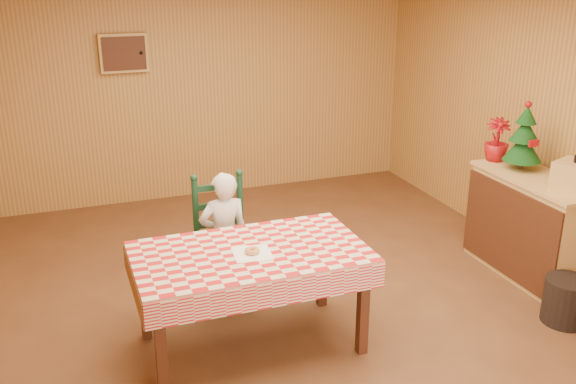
{
  "coord_description": "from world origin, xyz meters",
  "views": [
    {
      "loc": [
        -1.68,
        -4.34,
        2.7
      ],
      "look_at": [
        0.0,
        0.2,
        0.95
      ],
      "focal_mm": 40.0,
      "sensor_mm": 36.0,
      "label": 1
    }
  ],
  "objects_px": {
    "seated_child": "(224,238)",
    "shelf_unit": "(532,227)",
    "dining_table": "(250,261)",
    "ladder_chair": "(223,242)",
    "christmas_tree": "(524,139)",
    "crate": "(576,177)",
    "storage_bin": "(567,301)"
  },
  "relations": [
    {
      "from": "dining_table",
      "to": "shelf_unit",
      "type": "xyz_separation_m",
      "value": [
        2.69,
        0.23,
        -0.22
      ]
    },
    {
      "from": "ladder_chair",
      "to": "shelf_unit",
      "type": "bearing_deg",
      "value": -11.63
    },
    {
      "from": "seated_child",
      "to": "shelf_unit",
      "type": "bearing_deg",
      "value": 169.53
    },
    {
      "from": "shelf_unit",
      "to": "christmas_tree",
      "type": "xyz_separation_m",
      "value": [
        0.01,
        0.25,
        0.74
      ]
    },
    {
      "from": "crate",
      "to": "dining_table",
      "type": "bearing_deg",
      "value": 176.46
    },
    {
      "from": "ladder_chair",
      "to": "crate",
      "type": "bearing_deg",
      "value": -19.47
    },
    {
      "from": "ladder_chair",
      "to": "christmas_tree",
      "type": "height_order",
      "value": "christmas_tree"
    },
    {
      "from": "seated_child",
      "to": "christmas_tree",
      "type": "relative_size",
      "value": 1.81
    },
    {
      "from": "ladder_chair",
      "to": "storage_bin",
      "type": "relative_size",
      "value": 2.96
    },
    {
      "from": "dining_table",
      "to": "ladder_chair",
      "type": "height_order",
      "value": "ladder_chair"
    },
    {
      "from": "crate",
      "to": "christmas_tree",
      "type": "bearing_deg",
      "value": 90.0
    },
    {
      "from": "ladder_chair",
      "to": "shelf_unit",
      "type": "distance_m",
      "value": 2.75
    },
    {
      "from": "dining_table",
      "to": "storage_bin",
      "type": "xyz_separation_m",
      "value": [
        2.42,
        -0.55,
        -0.51
      ]
    },
    {
      "from": "seated_child",
      "to": "storage_bin",
      "type": "bearing_deg",
      "value": 152.2
    },
    {
      "from": "ladder_chair",
      "to": "crate",
      "type": "distance_m",
      "value": 2.92
    },
    {
      "from": "storage_bin",
      "to": "dining_table",
      "type": "bearing_deg",
      "value": 167.28
    },
    {
      "from": "seated_child",
      "to": "storage_bin",
      "type": "distance_m",
      "value": 2.76
    },
    {
      "from": "christmas_tree",
      "to": "crate",
      "type": "bearing_deg",
      "value": -90.0
    },
    {
      "from": "seated_child",
      "to": "christmas_tree",
      "type": "height_order",
      "value": "christmas_tree"
    },
    {
      "from": "crate",
      "to": "storage_bin",
      "type": "xyz_separation_m",
      "value": [
        -0.28,
        -0.38,
        -0.87
      ]
    },
    {
      "from": "shelf_unit",
      "to": "seated_child",
      "type": "bearing_deg",
      "value": 169.53
    },
    {
      "from": "christmas_tree",
      "to": "storage_bin",
      "type": "bearing_deg",
      "value": -105.1
    },
    {
      "from": "dining_table",
      "to": "shelf_unit",
      "type": "bearing_deg",
      "value": 4.95
    },
    {
      "from": "seated_child",
      "to": "dining_table",
      "type": "bearing_deg",
      "value": 90.0
    },
    {
      "from": "seated_child",
      "to": "crate",
      "type": "bearing_deg",
      "value": 161.62
    },
    {
      "from": "crate",
      "to": "storage_bin",
      "type": "height_order",
      "value": "crate"
    },
    {
      "from": "seated_child",
      "to": "shelf_unit",
      "type": "relative_size",
      "value": 0.91
    },
    {
      "from": "dining_table",
      "to": "christmas_tree",
      "type": "height_order",
      "value": "christmas_tree"
    },
    {
      "from": "dining_table",
      "to": "seated_child",
      "type": "height_order",
      "value": "seated_child"
    },
    {
      "from": "ladder_chair",
      "to": "christmas_tree",
      "type": "relative_size",
      "value": 1.74
    },
    {
      "from": "storage_bin",
      "to": "ladder_chair",
      "type": "bearing_deg",
      "value": 151.16
    },
    {
      "from": "seated_child",
      "to": "storage_bin",
      "type": "relative_size",
      "value": 3.09
    }
  ]
}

